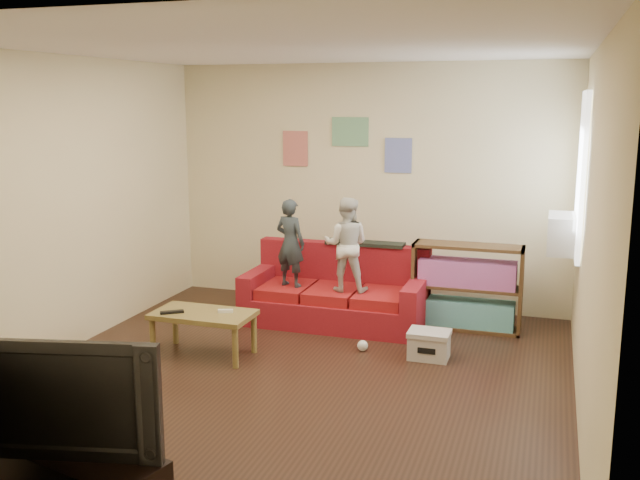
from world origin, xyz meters
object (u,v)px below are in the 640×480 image
(child_a, at_px, (290,243))
(child_b, at_px, (346,245))
(coffee_table, at_px, (203,318))
(sofa, at_px, (337,296))
(file_box, at_px, (429,344))
(television, at_px, (64,392))
(bookshelf, at_px, (467,291))

(child_a, relative_size, child_b, 0.96)
(child_b, height_order, coffee_table, child_b)
(child_a, distance_m, child_b, 0.60)
(sofa, height_order, file_box, sofa)
(coffee_table, height_order, file_box, coffee_table)
(sofa, relative_size, coffee_table, 2.06)
(television, bearing_deg, coffee_table, 88.38)
(child_a, bearing_deg, child_b, -165.44)
(sofa, distance_m, file_box, 1.37)
(child_b, distance_m, coffee_table, 1.63)
(coffee_table, xyz_separation_m, file_box, (1.97, 0.56, -0.22))
(coffee_table, xyz_separation_m, television, (0.52, -2.59, 0.41))
(bookshelf, height_order, television, television)
(child_a, distance_m, television, 3.77)
(child_b, relative_size, coffee_table, 1.05)
(coffee_table, bearing_deg, child_a, 70.83)
(bookshelf, bearing_deg, sofa, -171.57)
(child_b, height_order, bookshelf, child_b)
(child_a, distance_m, coffee_table, 1.34)
(file_box, bearing_deg, bookshelf, 77.94)
(child_b, xyz_separation_m, coffee_table, (-1.01, -1.18, -0.52))
(sofa, distance_m, child_a, 0.75)
(bookshelf, bearing_deg, television, -111.86)
(sofa, bearing_deg, television, -94.89)
(child_b, relative_size, bookshelf, 0.87)
(sofa, xyz_separation_m, coffee_table, (-0.86, -1.34, 0.07))
(child_b, bearing_deg, bookshelf, -170.14)
(bookshelf, distance_m, television, 4.47)
(child_b, bearing_deg, sofa, -55.10)
(child_a, bearing_deg, television, 106.31)
(child_b, distance_m, file_box, 1.36)
(bookshelf, xyz_separation_m, file_box, (-0.21, -0.98, -0.26))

